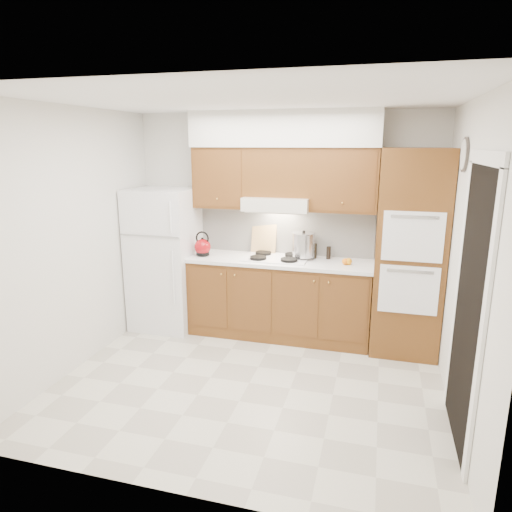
{
  "coord_description": "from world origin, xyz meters",
  "views": [
    {
      "loc": [
        1.11,
        -3.81,
        2.25
      ],
      "look_at": [
        -0.06,
        0.45,
        1.15
      ],
      "focal_mm": 32.0,
      "sensor_mm": 36.0,
      "label": 1
    }
  ],
  "objects_px": {
    "oven_cabinet": "(409,254)",
    "kettle": "(203,247)",
    "stock_pot": "(303,245)",
    "fridge": "(165,259)"
  },
  "relations": [
    {
      "from": "fridge",
      "to": "kettle",
      "type": "relative_size",
      "value": 8.85
    },
    {
      "from": "oven_cabinet",
      "to": "stock_pot",
      "type": "height_order",
      "value": "oven_cabinet"
    },
    {
      "from": "fridge",
      "to": "stock_pot",
      "type": "bearing_deg",
      "value": 4.75
    },
    {
      "from": "oven_cabinet",
      "to": "kettle",
      "type": "bearing_deg",
      "value": -178.43
    },
    {
      "from": "kettle",
      "to": "stock_pot",
      "type": "relative_size",
      "value": 0.72
    },
    {
      "from": "fridge",
      "to": "stock_pot",
      "type": "relative_size",
      "value": 6.41
    },
    {
      "from": "stock_pot",
      "to": "fridge",
      "type": "bearing_deg",
      "value": -175.25
    },
    {
      "from": "oven_cabinet",
      "to": "kettle",
      "type": "height_order",
      "value": "oven_cabinet"
    },
    {
      "from": "oven_cabinet",
      "to": "stock_pot",
      "type": "relative_size",
      "value": 8.2
    },
    {
      "from": "oven_cabinet",
      "to": "kettle",
      "type": "distance_m",
      "value": 2.34
    }
  ]
}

